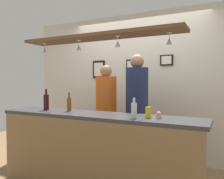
# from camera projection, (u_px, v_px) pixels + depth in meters

# --- Properties ---
(ground_plane) EXTENTS (8.00, 8.00, 0.00)m
(ground_plane) POSITION_uv_depth(u_px,v_px,m) (109.00, 178.00, 3.26)
(ground_plane) COLOR olive
(back_wall) EXTENTS (4.40, 0.06, 2.60)m
(back_wall) POSITION_uv_depth(u_px,v_px,m) (137.00, 85.00, 4.19)
(back_wall) COLOR silver
(back_wall) RESTS_ON ground_plane
(bar_counter) EXTENTS (2.70, 0.55, 0.96)m
(bar_counter) POSITION_uv_depth(u_px,v_px,m) (90.00, 141.00, 2.79)
(bar_counter) COLOR #38383D
(bar_counter) RESTS_ON ground_plane
(overhead_glass_rack) EXTENTS (2.20, 0.36, 0.04)m
(overhead_glass_rack) POSITION_uv_depth(u_px,v_px,m) (98.00, 37.00, 2.92)
(overhead_glass_rack) COLOR brown
(hanging_wineglass_far_left) EXTENTS (0.07, 0.07, 0.13)m
(hanging_wineglass_far_left) POSITION_uv_depth(u_px,v_px,m) (44.00, 50.00, 3.31)
(hanging_wineglass_far_left) COLOR silver
(hanging_wineglass_far_left) RESTS_ON overhead_glass_rack
(hanging_wineglass_left) EXTENTS (0.07, 0.07, 0.13)m
(hanging_wineglass_left) POSITION_uv_depth(u_px,v_px,m) (79.00, 47.00, 3.04)
(hanging_wineglass_left) COLOR silver
(hanging_wineglass_left) RESTS_ON overhead_glass_rack
(hanging_wineglass_center_left) EXTENTS (0.07, 0.07, 0.13)m
(hanging_wineglass_center_left) POSITION_uv_depth(u_px,v_px,m) (118.00, 43.00, 2.76)
(hanging_wineglass_center_left) COLOR silver
(hanging_wineglass_center_left) RESTS_ON overhead_glass_rack
(hanging_wineglass_center) EXTENTS (0.07, 0.07, 0.13)m
(hanging_wineglass_center) POSITION_uv_depth(u_px,v_px,m) (169.00, 41.00, 2.57)
(hanging_wineglass_center) COLOR silver
(hanging_wineglass_center) RESTS_ON overhead_glass_rack
(person_left_orange_shirt) EXTENTS (0.34, 0.34, 1.64)m
(person_left_orange_shirt) POSITION_uv_depth(u_px,v_px,m) (106.00, 105.00, 3.74)
(person_left_orange_shirt) COLOR #2D334C
(person_left_orange_shirt) RESTS_ON ground_plane
(person_right_navy_shirt) EXTENTS (0.34, 0.34, 1.78)m
(person_right_navy_shirt) POSITION_uv_depth(u_px,v_px,m) (137.00, 101.00, 3.50)
(person_right_navy_shirt) COLOR #2D334C
(person_right_navy_shirt) RESTS_ON ground_plane
(bottle_beer_amber_tall) EXTENTS (0.06, 0.06, 0.26)m
(bottle_beer_amber_tall) POSITION_uv_depth(u_px,v_px,m) (69.00, 104.00, 3.19)
(bottle_beer_amber_tall) COLOR brown
(bottle_beer_amber_tall) RESTS_ON bar_counter
(bottle_soda_clear) EXTENTS (0.06, 0.06, 0.23)m
(bottle_soda_clear) POSITION_uv_depth(u_px,v_px,m) (134.00, 110.00, 2.56)
(bottle_soda_clear) COLOR silver
(bottle_soda_clear) RESTS_ON bar_counter
(bottle_wine_dark_red) EXTENTS (0.08, 0.08, 0.30)m
(bottle_wine_dark_red) POSITION_uv_depth(u_px,v_px,m) (46.00, 102.00, 3.30)
(bottle_wine_dark_red) COLOR #380F19
(bottle_wine_dark_red) RESTS_ON bar_counter
(drink_can) EXTENTS (0.07, 0.07, 0.12)m
(drink_can) POSITION_uv_depth(u_px,v_px,m) (148.00, 112.00, 2.61)
(drink_can) COLOR yellow
(drink_can) RESTS_ON bar_counter
(cupcake) EXTENTS (0.06, 0.06, 0.08)m
(cupcake) POSITION_uv_depth(u_px,v_px,m) (159.00, 115.00, 2.55)
(cupcake) COLOR beige
(cupcake) RESTS_ON bar_counter
(picture_frame_crest) EXTENTS (0.18, 0.02, 0.26)m
(picture_frame_crest) POSITION_uv_depth(u_px,v_px,m) (131.00, 66.00, 4.18)
(picture_frame_crest) COLOR black
(picture_frame_crest) RESTS_ON back_wall
(picture_frame_caricature) EXTENTS (0.26, 0.02, 0.34)m
(picture_frame_caricature) POSITION_uv_depth(u_px,v_px,m) (99.00, 69.00, 4.49)
(picture_frame_caricature) COLOR black
(picture_frame_caricature) RESTS_ON back_wall
(picture_frame_upper_small) EXTENTS (0.22, 0.02, 0.18)m
(picture_frame_upper_small) POSITION_uv_depth(u_px,v_px,m) (167.00, 60.00, 3.89)
(picture_frame_upper_small) COLOR black
(picture_frame_upper_small) RESTS_ON back_wall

